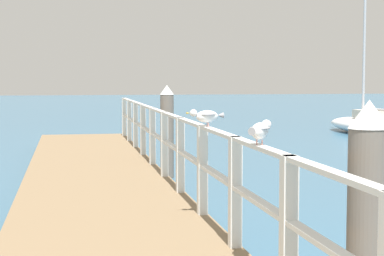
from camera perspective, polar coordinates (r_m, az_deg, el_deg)
name	(u,v)px	position (r m, az deg, el deg)	size (l,w,h in m)	color
pier_deck	(100,197)	(10.70, -8.02, -5.96)	(2.51, 19.68, 0.37)	#846B4C
pier_railing	(172,141)	(10.70, -1.77, -1.16)	(0.12, 18.20, 1.14)	silver
dock_piling_near	(367,237)	(4.81, 14.93, -9.15)	(0.29, 0.29, 1.95)	#6B6056
dock_piling_far	(167,131)	(13.73, -2.18, -0.27)	(0.29, 0.29, 1.95)	#6B6056
seagull_foreground	(260,130)	(5.82, 5.95, -0.16)	(0.32, 0.41, 0.21)	white
seagull_background	(206,116)	(7.96, 1.26, 1.08)	(0.48, 0.21, 0.21)	white
boat_5	(367,124)	(25.27, 14.93, 0.35)	(1.70, 5.08, 6.25)	white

